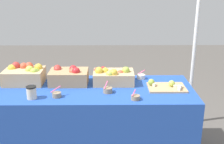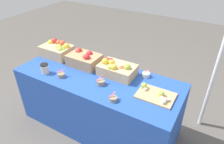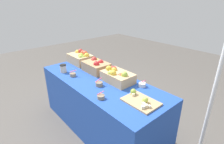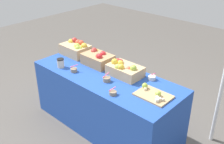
{
  "view_description": "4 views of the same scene",
  "coord_description": "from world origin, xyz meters",
  "px_view_note": "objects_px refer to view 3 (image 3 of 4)",
  "views": [
    {
      "loc": [
        0.13,
        -2.6,
        1.78
      ],
      "look_at": [
        0.16,
        -0.03,
        0.92
      ],
      "focal_mm": 45.93,
      "sensor_mm": 36.0,
      "label": 1
    },
    {
      "loc": [
        1.12,
        -1.6,
        2.02
      ],
      "look_at": [
        0.18,
        0.01,
        0.85
      ],
      "focal_mm": 33.19,
      "sensor_mm": 36.0,
      "label": 2
    },
    {
      "loc": [
        1.66,
        -1.24,
        1.74
      ],
      "look_at": [
        0.16,
        0.06,
        0.89
      ],
      "focal_mm": 28.28,
      "sensor_mm": 36.0,
      "label": 3
    },
    {
      "loc": [
        1.97,
        -2.01,
        2.22
      ],
      "look_at": [
        0.1,
        -0.0,
        0.81
      ],
      "focal_mm": 42.8,
      "sensor_mm": 36.0,
      "label": 4
    }
  ],
  "objects_px": {
    "coffee_cup": "(63,68)",
    "apple_crate_middle": "(96,66)",
    "sample_bowl_far": "(101,97)",
    "apple_crate_left": "(81,58)",
    "tent_pole": "(218,76)",
    "apple_crate_right": "(117,76)",
    "sample_bowl_near": "(99,84)",
    "cutting_board_front": "(140,100)",
    "sample_bowl_extra": "(73,75)",
    "sample_bowl_mid": "(142,85)"
  },
  "relations": [
    {
      "from": "sample_bowl_mid",
      "to": "cutting_board_front",
      "type": "bearing_deg",
      "value": -52.84
    },
    {
      "from": "sample_bowl_near",
      "to": "sample_bowl_extra",
      "type": "relative_size",
      "value": 1.06
    },
    {
      "from": "cutting_board_front",
      "to": "sample_bowl_mid",
      "type": "height_order",
      "value": "sample_bowl_mid"
    },
    {
      "from": "apple_crate_right",
      "to": "coffee_cup",
      "type": "distance_m",
      "value": 0.82
    },
    {
      "from": "apple_crate_left",
      "to": "tent_pole",
      "type": "xyz_separation_m",
      "value": [
        1.86,
        0.51,
        0.16
      ]
    },
    {
      "from": "apple_crate_right",
      "to": "tent_pole",
      "type": "bearing_deg",
      "value": 28.3
    },
    {
      "from": "coffee_cup",
      "to": "tent_pole",
      "type": "xyz_separation_m",
      "value": [
        1.69,
        0.9,
        0.2
      ]
    },
    {
      "from": "sample_bowl_far",
      "to": "apple_crate_middle",
      "type": "bearing_deg",
      "value": 147.42
    },
    {
      "from": "apple_crate_middle",
      "to": "sample_bowl_mid",
      "type": "bearing_deg",
      "value": 10.1
    },
    {
      "from": "sample_bowl_near",
      "to": "sample_bowl_far",
      "type": "xyz_separation_m",
      "value": [
        0.25,
        -0.16,
        -0.0
      ]
    },
    {
      "from": "apple_crate_right",
      "to": "sample_bowl_extra",
      "type": "bearing_deg",
      "value": -145.37
    },
    {
      "from": "sample_bowl_near",
      "to": "sample_bowl_extra",
      "type": "height_order",
      "value": "sample_bowl_near"
    },
    {
      "from": "apple_crate_right",
      "to": "sample_bowl_far",
      "type": "height_order",
      "value": "apple_crate_right"
    },
    {
      "from": "apple_crate_middle",
      "to": "tent_pole",
      "type": "xyz_separation_m",
      "value": [
        1.42,
        0.52,
        0.17
      ]
    },
    {
      "from": "cutting_board_front",
      "to": "sample_bowl_extra",
      "type": "height_order",
      "value": "sample_bowl_extra"
    },
    {
      "from": "sample_bowl_near",
      "to": "coffee_cup",
      "type": "xyz_separation_m",
      "value": [
        -0.68,
        -0.13,
        0.03
      ]
    },
    {
      "from": "apple_crate_left",
      "to": "sample_bowl_mid",
      "type": "bearing_deg",
      "value": 5.72
    },
    {
      "from": "apple_crate_middle",
      "to": "sample_bowl_extra",
      "type": "distance_m",
      "value": 0.36
    },
    {
      "from": "apple_crate_middle",
      "to": "cutting_board_front",
      "type": "bearing_deg",
      "value": -8.59
    },
    {
      "from": "sample_bowl_far",
      "to": "tent_pole",
      "type": "height_order",
      "value": "tent_pole"
    },
    {
      "from": "cutting_board_front",
      "to": "sample_bowl_mid",
      "type": "bearing_deg",
      "value": 127.16
    },
    {
      "from": "sample_bowl_near",
      "to": "sample_bowl_extra",
      "type": "bearing_deg",
      "value": -167.82
    },
    {
      "from": "apple_crate_right",
      "to": "coffee_cup",
      "type": "xyz_separation_m",
      "value": [
        -0.72,
        -0.38,
        -0.02
      ]
    },
    {
      "from": "apple_crate_right",
      "to": "sample_bowl_far",
      "type": "relative_size",
      "value": 4.79
    },
    {
      "from": "sample_bowl_far",
      "to": "apple_crate_left",
      "type": "bearing_deg",
      "value": 158.61
    },
    {
      "from": "apple_crate_middle",
      "to": "apple_crate_right",
      "type": "distance_m",
      "value": 0.45
    },
    {
      "from": "sample_bowl_mid",
      "to": "apple_crate_left",
      "type": "bearing_deg",
      "value": -174.28
    },
    {
      "from": "sample_bowl_far",
      "to": "coffee_cup",
      "type": "relative_size",
      "value": 0.73
    },
    {
      "from": "sample_bowl_mid",
      "to": "tent_pole",
      "type": "distance_m",
      "value": 0.8
    },
    {
      "from": "apple_crate_middle",
      "to": "cutting_board_front",
      "type": "relative_size",
      "value": 1.06
    },
    {
      "from": "sample_bowl_far",
      "to": "sample_bowl_extra",
      "type": "xyz_separation_m",
      "value": [
        -0.71,
        0.06,
        0.0
      ]
    },
    {
      "from": "sample_bowl_far",
      "to": "tent_pole",
      "type": "distance_m",
      "value": 1.23
    },
    {
      "from": "apple_crate_left",
      "to": "sample_bowl_far",
      "type": "xyz_separation_m",
      "value": [
        1.09,
        -0.43,
        -0.07
      ]
    },
    {
      "from": "apple_crate_left",
      "to": "sample_bowl_near",
      "type": "bearing_deg",
      "value": -17.36
    },
    {
      "from": "sample_bowl_extra",
      "to": "tent_pole",
      "type": "relative_size",
      "value": 0.05
    },
    {
      "from": "apple_crate_right",
      "to": "apple_crate_left",
      "type": "bearing_deg",
      "value": 179.16
    },
    {
      "from": "apple_crate_middle",
      "to": "apple_crate_right",
      "type": "bearing_deg",
      "value": 0.14
    },
    {
      "from": "sample_bowl_mid",
      "to": "sample_bowl_far",
      "type": "height_order",
      "value": "sample_bowl_mid"
    },
    {
      "from": "cutting_board_front",
      "to": "sample_bowl_extra",
      "type": "xyz_separation_m",
      "value": [
        -1.03,
        -0.2,
        0.01
      ]
    },
    {
      "from": "coffee_cup",
      "to": "apple_crate_middle",
      "type": "bearing_deg",
      "value": 53.78
    },
    {
      "from": "apple_crate_right",
      "to": "cutting_board_front",
      "type": "bearing_deg",
      "value": -15.79
    },
    {
      "from": "sample_bowl_extra",
      "to": "tent_pole",
      "type": "bearing_deg",
      "value": 30.57
    },
    {
      "from": "cutting_board_front",
      "to": "sample_bowl_near",
      "type": "height_order",
      "value": "sample_bowl_near"
    },
    {
      "from": "sample_bowl_mid",
      "to": "tent_pole",
      "type": "xyz_separation_m",
      "value": [
        0.66,
        0.39,
        0.23
      ]
    },
    {
      "from": "apple_crate_right",
      "to": "coffee_cup",
      "type": "bearing_deg",
      "value": -152.29
    },
    {
      "from": "coffee_cup",
      "to": "apple_crate_left",
      "type": "bearing_deg",
      "value": 112.96
    },
    {
      "from": "apple_crate_left",
      "to": "sample_bowl_near",
      "type": "distance_m",
      "value": 0.89
    },
    {
      "from": "sample_bowl_far",
      "to": "apple_crate_right",
      "type": "bearing_deg",
      "value": 115.78
    },
    {
      "from": "apple_crate_left",
      "to": "cutting_board_front",
      "type": "distance_m",
      "value": 1.42
    },
    {
      "from": "tent_pole",
      "to": "sample_bowl_extra",
      "type": "bearing_deg",
      "value": -149.43
    }
  ]
}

